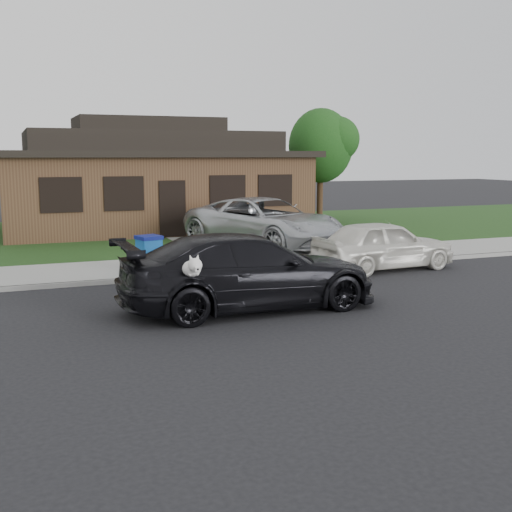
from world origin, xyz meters
name	(u,v)px	position (x,y,z in m)	size (l,w,h in m)	color
ground	(113,318)	(0.00, 0.00, 0.00)	(120.00, 120.00, 0.00)	black
sidewalk	(83,273)	(0.00, 5.00, 0.06)	(60.00, 3.00, 0.12)	gray
curb	(90,283)	(0.00, 3.50, 0.06)	(60.00, 0.12, 0.12)	gray
lawn	(59,238)	(0.00, 13.00, 0.07)	(60.00, 13.00, 0.13)	#193814
driveway	(231,240)	(6.00, 10.00, 0.07)	(4.50, 13.00, 0.14)	gray
sedan	(249,272)	(2.80, -0.24, 0.80)	(5.51, 2.63, 1.59)	black
minivan	(264,222)	(6.30, 7.47, 0.97)	(2.74, 5.94, 1.65)	#B5B8BC
white_compact	(383,245)	(8.02, 2.79, 0.71)	(1.67, 4.15, 1.42)	silver
recycling_bin	(149,254)	(1.64, 4.19, 0.61)	(0.72, 0.72, 0.98)	#0D4A96
house	(149,181)	(4.00, 15.00, 2.13)	(12.60, 8.60, 4.65)	#422B1C
tree_1	(324,144)	(12.14, 14.40, 3.71)	(3.15, 3.00, 5.25)	#332114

